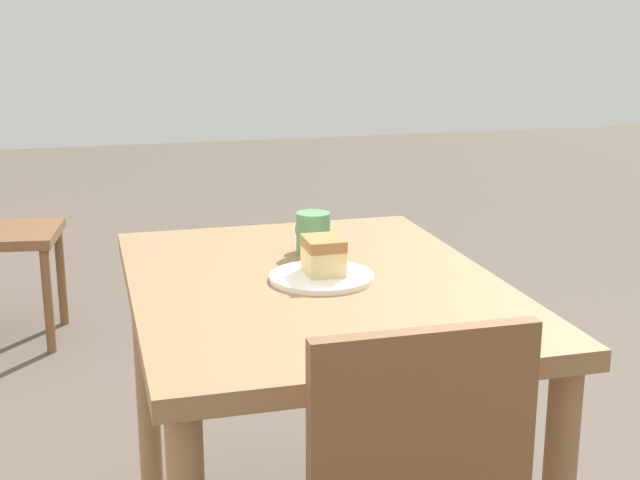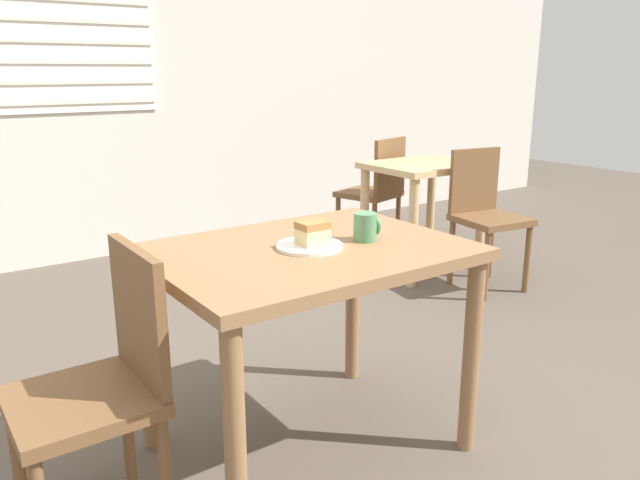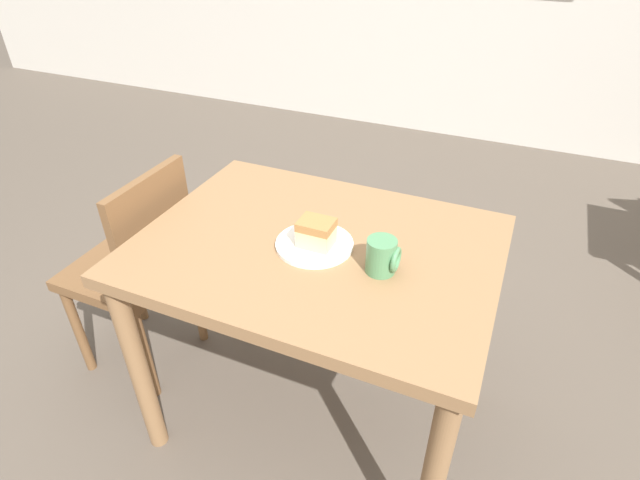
{
  "view_description": "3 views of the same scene",
  "coord_description": "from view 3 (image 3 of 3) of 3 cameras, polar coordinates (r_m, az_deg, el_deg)",
  "views": [
    {
      "loc": [
        -1.74,
        0.63,
        1.31
      ],
      "look_at": [
        0.05,
        0.15,
        0.82
      ],
      "focal_mm": 50.0,
      "sensor_mm": 36.0,
      "label": 1
    },
    {
      "loc": [
        -1.12,
        -1.47,
        1.32
      ],
      "look_at": [
        0.04,
        0.17,
        0.77
      ],
      "focal_mm": 35.0,
      "sensor_mm": 36.0,
      "label": 2
    },
    {
      "loc": [
        0.47,
        -0.9,
        1.56
      ],
      "look_at": [
        0.03,
        0.11,
        0.81
      ],
      "focal_mm": 28.0,
      "sensor_mm": 36.0,
      "label": 3
    }
  ],
  "objects": [
    {
      "name": "chair_near_window",
      "position": [
        1.92,
        -20.05,
        -2.76
      ],
      "size": [
        0.38,
        0.38,
        0.85
      ],
      "rotation": [
        0.0,
        0.0,
        -1.57
      ],
      "color": "brown",
      "rests_on": "ground_plane"
    },
    {
      "name": "coffee_mug",
      "position": [
        1.3,
        7.16,
        -1.86
      ],
      "size": [
        0.09,
        0.08,
        0.1
      ],
      "color": "#4C8456",
      "rests_on": "dining_table_near"
    },
    {
      "name": "plate",
      "position": [
        1.41,
        -0.64,
        -0.49
      ],
      "size": [
        0.22,
        0.22,
        0.01
      ],
      "color": "white",
      "rests_on": "dining_table_near"
    },
    {
      "name": "cake_slice",
      "position": [
        1.38,
        -0.45,
        0.84
      ],
      "size": [
        0.1,
        0.08,
        0.08
      ],
      "color": "#E5CC89",
      "rests_on": "plate"
    },
    {
      "name": "dining_table_near",
      "position": [
        1.49,
        -0.35,
        -3.96
      ],
      "size": [
        1.02,
        0.77,
        0.75
      ],
      "color": "olive",
      "rests_on": "ground_plane"
    },
    {
      "name": "ground_plane",
      "position": [
        1.86,
        -2.39,
        -22.84
      ],
      "size": [
        14.0,
        14.0,
        0.0
      ],
      "primitive_type": "plane",
      "color": "brown"
    }
  ]
}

